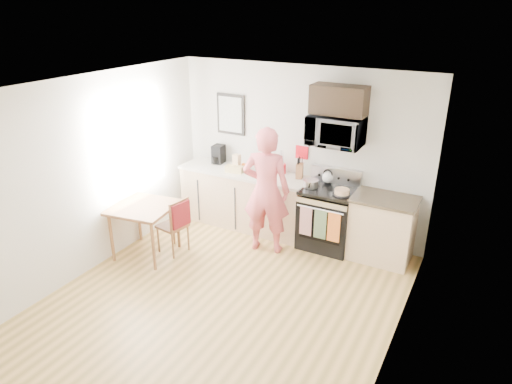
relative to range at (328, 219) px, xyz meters
The scene contains 28 objects.
floor 2.12m from the range, 107.69° to the right, with size 4.60×4.60×0.00m, color olive.
back_wall 1.12m from the range, 152.75° to the left, with size 4.00×0.04×2.60m, color silver.
front_wall 4.41m from the range, 98.38° to the right, with size 4.00×0.04×2.60m, color silver.
left_wall 3.40m from the range, 143.09° to the right, with size 0.04×4.60×2.60m, color silver.
right_wall 2.55m from the range, 55.26° to the right, with size 0.04×4.60×2.60m, color silver.
ceiling 3.00m from the range, 107.69° to the right, with size 4.00×4.60×0.04m, color white.
window 3.06m from the range, 155.62° to the right, with size 0.06×1.40×1.50m.
cabinet_left 1.43m from the range, behind, with size 2.10×0.60×0.90m, color #D8B98A.
countertop_left 1.51m from the range, behind, with size 2.14×0.64×0.04m, color silver.
cabinet_right 0.80m from the range, ahead, with size 0.84×0.60×0.90m, color #D8B98A.
countertop_right 0.93m from the range, ahead, with size 0.88×0.64×0.04m, color black.
range is the anchor object (origin of this frame).
microwave 1.33m from the range, 90.06° to the left, with size 0.76×0.51×0.42m, color silver.
upper_cabinet 1.75m from the range, 90.04° to the left, with size 0.76×0.35×0.40m, color black.
wall_art 2.27m from the range, behind, with size 0.50×0.04×0.65m.
wall_trivet 1.09m from the range, 151.92° to the left, with size 0.20×0.02×0.20m, color red.
person 1.05m from the range, 145.27° to the right, with size 0.68×0.45×1.87m, color #D33A41.
dining_table 2.67m from the range, 146.19° to the right, with size 0.82×0.82×0.77m.
chair 2.20m from the range, 145.19° to the right, with size 0.45×0.42×0.86m.
knife_block 0.84m from the range, 162.82° to the left, with size 0.10×0.14×0.22m, color brown.
utensil_crock 1.10m from the range, 166.42° to the left, with size 0.13×0.13×0.38m.
fruit_bowl 1.57m from the range, behind, with size 0.21×0.21×0.09m.
milk_carton 1.67m from the range, behind, with size 0.10×0.10×0.27m, color tan.
coffee_maker 2.12m from the range, behind, with size 0.19×0.26×0.30m.
bread_bag 1.64m from the range, behind, with size 0.28×0.13×0.10m, color #D3BA6E.
cake 0.59m from the range, 28.85° to the right, with size 0.25×0.25×0.08m.
kettle 0.63m from the range, 118.45° to the left, with size 0.17×0.17×0.21m.
pot 0.61m from the range, 165.23° to the right, with size 0.22×0.37×0.11m.
Camera 1 is at (2.59, -3.87, 3.41)m, focal length 32.00 mm.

